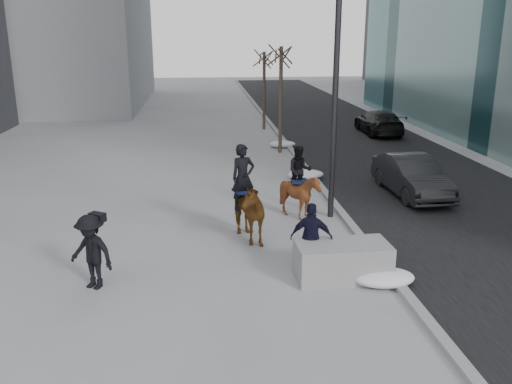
{
  "coord_description": "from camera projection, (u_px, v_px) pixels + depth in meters",
  "views": [
    {
      "loc": [
        -1.44,
        -12.76,
        5.64
      ],
      "look_at": [
        0.0,
        1.2,
        1.5
      ],
      "focal_mm": 38.0,
      "sensor_mm": 36.0,
      "label": 1
    }
  ],
  "objects": [
    {
      "name": "curb",
      "position": [
        303.0,
        165.0,
        23.73
      ],
      "size": [
        0.25,
        90.0,
        0.12
      ],
      "primitive_type": "cube",
      "color": "gray",
      "rests_on": "ground"
    },
    {
      "name": "feeder",
      "position": [
        311.0,
        238.0,
        13.06
      ],
      "size": [
        1.1,
        0.97,
        1.75
      ],
      "color": "black",
      "rests_on": "ground"
    },
    {
      "name": "road",
      "position": [
        392.0,
        164.0,
        24.14
      ],
      "size": [
        8.0,
        90.0,
        0.01
      ],
      "primitive_type": "cube",
      "color": "black",
      "rests_on": "ground"
    },
    {
      "name": "mounted_right",
      "position": [
        300.0,
        190.0,
        16.9
      ],
      "size": [
        1.35,
        1.48,
        2.29
      ],
      "color": "#512B10",
      "rests_on": "ground"
    },
    {
      "name": "snow_piles",
      "position": [
        314.0,
        185.0,
        20.17
      ],
      "size": [
        1.44,
        16.69,
        0.37
      ],
      "color": "silver",
      "rests_on": "ground"
    },
    {
      "name": "car_far",
      "position": [
        379.0,
        122.0,
        31.26
      ],
      "size": [
        2.06,
        4.8,
        1.38
      ],
      "primitive_type": "imported",
      "rotation": [
        0.0,
        0.0,
        3.11
      ],
      "color": "black",
      "rests_on": "ground"
    },
    {
      "name": "ground",
      "position": [
        261.0,
        261.0,
        13.91
      ],
      "size": [
        120.0,
        120.0,
        0.0
      ],
      "primitive_type": "plane",
      "color": "gray",
      "rests_on": "ground"
    },
    {
      "name": "planter",
      "position": [
        342.0,
        261.0,
        12.83
      ],
      "size": [
        2.23,
        1.16,
        0.88
      ],
      "primitive_type": "cube",
      "rotation": [
        0.0,
        0.0,
        0.03
      ],
      "color": "gray",
      "rests_on": "ground"
    },
    {
      "name": "car_near",
      "position": [
        412.0,
        176.0,
        19.39
      ],
      "size": [
        1.67,
        4.36,
        1.42
      ],
      "primitive_type": "imported",
      "rotation": [
        0.0,
        0.0,
        0.04
      ],
      "color": "black",
      "rests_on": "ground"
    },
    {
      "name": "tree_far",
      "position": [
        264.0,
        87.0,
        32.28
      ],
      "size": [
        1.2,
        1.2,
        5.08
      ],
      "primitive_type": null,
      "color": "#33241E",
      "rests_on": "ground"
    },
    {
      "name": "mounted_left",
      "position": [
        244.0,
        206.0,
        15.07
      ],
      "size": [
        1.58,
        2.3,
        2.72
      ],
      "color": "#4E2E0F",
      "rests_on": "ground"
    },
    {
      "name": "tree_near",
      "position": [
        281.0,
        95.0,
        25.78
      ],
      "size": [
        1.2,
        1.2,
        5.59
      ],
      "primitive_type": null,
      "color": "#33251E",
      "rests_on": "ground"
    },
    {
      "name": "lamppost",
      "position": [
        336.0,
        55.0,
        15.96
      ],
      "size": [
        0.25,
        1.26,
        9.09
      ],
      "color": "black",
      "rests_on": "ground"
    },
    {
      "name": "camera_crew",
      "position": [
        91.0,
        252.0,
        12.22
      ],
      "size": [
        1.31,
        1.14,
        1.75
      ],
      "color": "black",
      "rests_on": "ground"
    }
  ]
}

